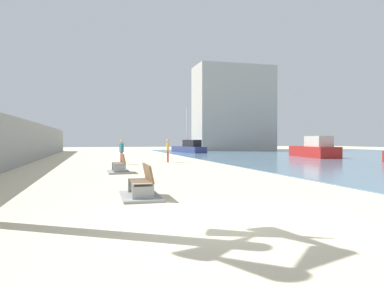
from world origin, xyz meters
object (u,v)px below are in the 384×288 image
at_px(person_walking, 168,149).
at_px(boat_distant, 189,148).
at_px(boat_outer, 314,149).
at_px(person_standing, 122,150).
at_px(bench_near, 141,190).
at_px(bench_far, 119,168).

xyz_separation_m(person_walking, boat_distant, (6.65, 19.28, -0.37)).
bearing_deg(boat_distant, boat_outer, -62.44).
bearing_deg(boat_distant, person_standing, -116.17).
xyz_separation_m(bench_near, bench_far, (-0.10, 8.38, 0.00)).
distance_m(bench_far, person_standing, 6.34).
relative_size(boat_outer, boat_distant, 0.89).
bearing_deg(person_standing, bench_far, -95.20).
height_order(bench_far, person_walking, person_walking).
height_order(bench_near, person_walking, person_walking).
relative_size(person_walking, person_standing, 1.02).
bearing_deg(person_walking, boat_distant, 70.97).
relative_size(person_walking, boat_distant, 0.22).
bearing_deg(boat_outer, boat_distant, 117.56).
height_order(bench_far, boat_outer, boat_outer).
xyz_separation_m(bench_far, person_walking, (4.08, 7.68, 0.79)).
bearing_deg(person_walking, boat_outer, 13.40).
distance_m(person_walking, person_standing, 3.78).
xyz_separation_m(person_walking, boat_outer, (14.87, 3.54, -0.25)).
bearing_deg(boat_distant, bench_far, -111.71).
distance_m(person_standing, boat_distant, 23.05).
bearing_deg(person_standing, person_walking, 21.77).
relative_size(bench_near, bench_far, 1.00).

